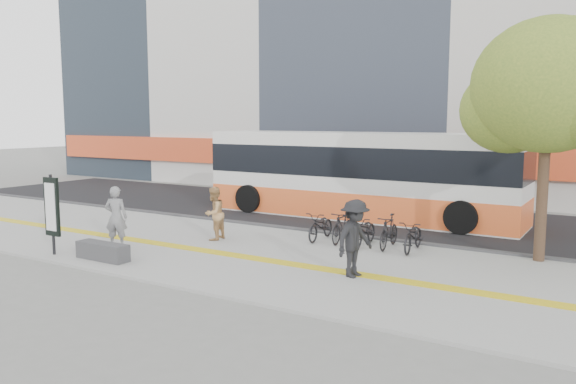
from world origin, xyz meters
The scene contains 13 objects.
ground centered at (0.00, 0.00, 0.00)m, with size 120.00×120.00×0.00m, color slate.
sidewalk centered at (0.00, 1.50, 0.04)m, with size 40.00×7.00×0.08m, color slate.
tactile_strip centered at (0.00, 1.00, 0.09)m, with size 40.00×0.45×0.01m, color gold.
street centered at (0.00, 9.00, 0.03)m, with size 40.00×8.00×0.06m, color black.
curb centered at (0.00, 5.00, 0.07)m, with size 40.00×0.25×0.14m, color #37383A.
bench centered at (-2.60, -1.20, 0.30)m, with size 1.60×0.45×0.45m, color #37383A.
signboard centered at (-4.20, -1.51, 1.37)m, with size 0.55×0.10×2.20m.
street_tree centered at (7.18, 4.82, 4.51)m, with size 4.40×3.80×6.31m.
bus centered at (0.30, 8.50, 1.57)m, with size 12.03×2.85×3.20m.
bicycle_row centered at (2.58, 4.00, 0.53)m, with size 3.64×1.70×0.97m.
seated_woman centered at (-3.40, 0.00, 0.97)m, with size 0.65×0.43×1.78m, color black.
pedestrian_tan centered at (-1.69, 2.30, 0.90)m, with size 0.79×0.62×1.63m, color tan.
pedestrian_dark centered at (3.74, 0.77, 0.99)m, with size 1.18×0.68×1.83m, color black.
Camera 1 is at (9.21, -11.12, 3.74)m, focal length 35.50 mm.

